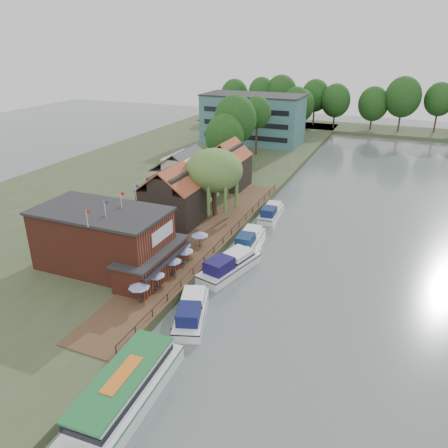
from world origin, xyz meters
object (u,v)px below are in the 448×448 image
at_px(umbrella_1, 156,281).
at_px(cruiser_0, 191,308).
at_px(umbrella_4, 182,250).
at_px(cruiser_1, 230,263).
at_px(cruiser_2, 249,238).
at_px(swan, 145,345).
at_px(hotel_block, 253,119).
at_px(cottage_a, 172,195).
at_px(umbrella_3, 184,256).
at_px(umbrella_5, 200,240).
at_px(umbrella_2, 172,266).
at_px(willow, 214,183).
at_px(cottage_c, 228,164).
at_px(cottage_b, 185,175).
at_px(umbrella_0, 140,293).
at_px(pub, 117,241).
at_px(cruiser_3, 271,211).
at_px(tour_boat, 119,397).

xyz_separation_m(umbrella_1, cruiser_0, (5.09, -1.69, -1.11)).
height_order(umbrella_4, cruiser_0, umbrella_4).
bearing_deg(cruiser_1, cruiser_2, 107.41).
height_order(umbrella_1, cruiser_1, umbrella_1).
bearing_deg(swan, hotel_block, 102.32).
height_order(cruiser_2, swan, cruiser_2).
relative_size(cottage_a, cruiser_1, 0.80).
bearing_deg(umbrella_3, cruiser_0, -58.44).
bearing_deg(cruiser_2, swan, -96.92).
bearing_deg(umbrella_5, umbrella_2, -88.86).
distance_m(umbrella_2, cruiser_0, 7.31).
xyz_separation_m(cottage_a, umbrella_5, (7.46, -6.51, -2.96)).
relative_size(cottage_a, willow, 0.82).
bearing_deg(cruiser_0, umbrella_1, 143.20).
bearing_deg(umbrella_1, cruiser_0, -18.35).
xyz_separation_m(cottage_c, cruiser_2, (11.31, -20.10, -4.11)).
bearing_deg(cottage_b, umbrella_4, -64.08).
height_order(willow, cruiser_1, willow).
bearing_deg(umbrella_5, umbrella_0, -90.90).
distance_m(pub, cottage_a, 15.05).
height_order(pub, umbrella_3, pub).
height_order(cruiser_1, cruiser_3, cruiser_1).
distance_m(hotel_block, cottage_b, 46.21).
bearing_deg(umbrella_0, cottage_a, 109.60).
relative_size(hotel_block, tour_boat, 1.74).
bearing_deg(tour_boat, willow, 100.60).
bearing_deg(cruiser_0, cruiser_2, 72.50).
bearing_deg(hotel_block, umbrella_0, -79.43).
bearing_deg(umbrella_3, cottage_b, 116.66).
bearing_deg(pub, umbrella_0, -40.58).
bearing_deg(swan, umbrella_4, 104.85).
distance_m(umbrella_3, umbrella_5, 4.82).
height_order(umbrella_0, umbrella_2, same).
relative_size(pub, umbrella_3, 8.42).
bearing_deg(cottage_b, cruiser_3, -0.06).
relative_size(willow, cruiser_0, 1.07).
distance_m(cruiser_2, swan, 24.04).
bearing_deg(umbrella_1, pub, 158.07).
xyz_separation_m(cottage_b, cottage_c, (4.00, 9.00, 0.00)).
bearing_deg(umbrella_1, cottage_b, 110.85).
bearing_deg(tour_boat, hotel_block, 100.49).
relative_size(cruiser_3, tour_boat, 0.62).
xyz_separation_m(hotel_block, cruiser_2, (19.31, -57.10, -6.01)).
bearing_deg(tour_boat, pub, 122.44).
bearing_deg(cottage_a, cruiser_2, -5.09).
bearing_deg(willow, pub, -99.93).
relative_size(umbrella_2, tour_boat, 0.16).
height_order(umbrella_3, swan, umbrella_3).
xyz_separation_m(cruiser_3, swan, (-1.42, -35.05, -0.86)).
distance_m(cruiser_1, cruiser_3, 19.17).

